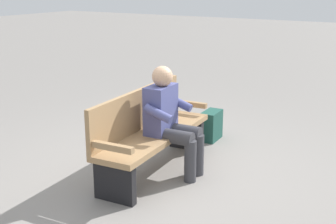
{
  "coord_description": "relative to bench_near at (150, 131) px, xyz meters",
  "views": [
    {
      "loc": [
        3.91,
        2.57,
        2.04
      ],
      "look_at": [
        -0.02,
        0.15,
        0.7
      ],
      "focal_mm": 48.86,
      "sensor_mm": 36.0,
      "label": 1
    }
  ],
  "objects": [
    {
      "name": "person_seated",
      "position": [
        -0.05,
        0.23,
        0.17
      ],
      "size": [
        0.59,
        0.59,
        1.18
      ],
      "rotation": [
        0.0,
        0.0,
        0.07
      ],
      "color": "#474C84",
      "rests_on": "ground"
    },
    {
      "name": "ground_plane",
      "position": [
        -0.01,
        0.07,
        -0.46
      ],
      "size": [
        40.0,
        40.0,
        0.0
      ],
      "primitive_type": "plane",
      "color": "gray"
    },
    {
      "name": "bench_near",
      "position": [
        0.0,
        0.0,
        0.0
      ],
      "size": [
        1.83,
        0.61,
        0.9
      ],
      "rotation": [
        0.0,
        0.0,
        0.07
      ],
      "color": "#9E7A51",
      "rests_on": "ground"
    },
    {
      "name": "backpack",
      "position": [
        -1.27,
        0.12,
        -0.27
      ],
      "size": [
        0.36,
        0.25,
        0.39
      ],
      "rotation": [
        0.0,
        0.0,
        3.21
      ],
      "color": "#1E4C42",
      "rests_on": "ground"
    }
  ]
}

